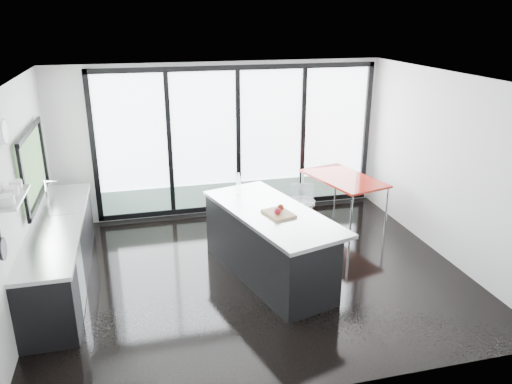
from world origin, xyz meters
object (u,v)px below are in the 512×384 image
object	(u,v)px
island	(267,243)
red_table	(343,199)
bar_stool_far	(302,222)
bar_stool_near	(305,247)

from	to	relation	value
island	red_table	xyz separation A→B (m)	(1.86, 1.63, -0.09)
island	bar_stool_far	world-z (taller)	island
island	bar_stool_near	size ratio (longest dim) A/B	3.64
bar_stool_near	bar_stool_far	world-z (taller)	bar_stool_far
bar_stool_near	bar_stool_far	xyz separation A→B (m)	(0.23, 0.83, 0.02)
red_table	island	bearing A→B (deg)	-138.80
bar_stool_near	bar_stool_far	bearing A→B (deg)	65.96
island	red_table	distance (m)	2.48
bar_stool_far	island	bearing A→B (deg)	-113.20
bar_stool_near	red_table	bearing A→B (deg)	42.46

